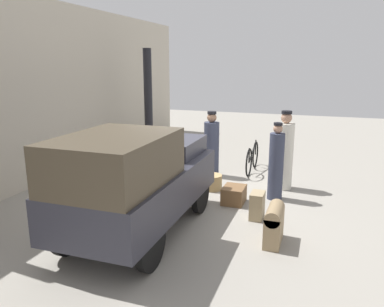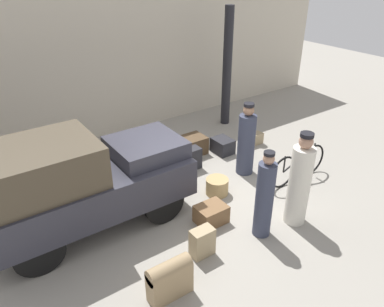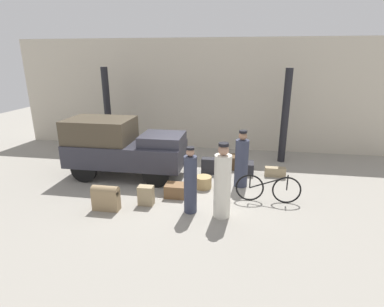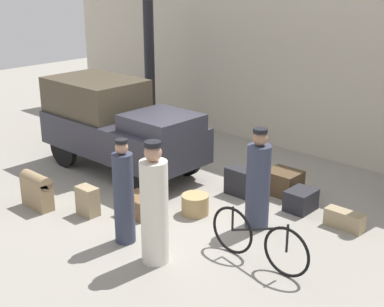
{
  "view_description": "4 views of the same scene",
  "coord_description": "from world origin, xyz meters",
  "px_view_note": "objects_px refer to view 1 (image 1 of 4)",
  "views": [
    {
      "loc": [
        -7.61,
        -2.54,
        2.95
      ],
      "look_at": [
        0.2,
        0.2,
        0.95
      ],
      "focal_mm": 35.0,
      "sensor_mm": 36.0,
      "label": 1
    },
    {
      "loc": [
        -3.72,
        -5.4,
        4.62
      ],
      "look_at": [
        0.2,
        0.2,
        0.95
      ],
      "focal_mm": 35.0,
      "sensor_mm": 36.0,
      "label": 2
    },
    {
      "loc": [
        1.61,
        -8.4,
        3.76
      ],
      "look_at": [
        0.2,
        0.2,
        0.95
      ],
      "focal_mm": 28.0,
      "sensor_mm": 36.0,
      "label": 3
    },
    {
      "loc": [
        6.45,
        -6.57,
        4.17
      ],
      "look_at": [
        0.2,
        0.2,
        0.95
      ],
      "focal_mm": 50.0,
      "sensor_mm": 36.0,
      "label": 4
    }
  ],
  "objects_px": {
    "suitcase_black_upright": "(154,166)",
    "suitcase_tan_flat": "(192,157)",
    "wicker_basket": "(212,182)",
    "porter_standing_middle": "(211,147)",
    "bicycle": "(252,158)",
    "trunk_umber_medium": "(167,173)",
    "truck": "(137,178)",
    "conductor_in_dark_uniform": "(276,164)",
    "suitcase_small_leather": "(257,206)",
    "trunk_barrel_dark": "(274,223)",
    "trunk_wicker_pale": "(177,163)",
    "trunk_large_brown": "(234,195)",
    "porter_carrying_trunk": "(284,154)"
  },
  "relations": [
    {
      "from": "trunk_wicker_pale",
      "to": "trunk_umber_medium",
      "type": "bearing_deg",
      "value": -170.5
    },
    {
      "from": "suitcase_black_upright",
      "to": "trunk_barrel_dark",
      "type": "distance_m",
      "value": 4.64
    },
    {
      "from": "porter_carrying_trunk",
      "to": "trunk_wicker_pale",
      "type": "relative_size",
      "value": 3.48
    },
    {
      "from": "porter_standing_middle",
      "to": "suitcase_black_upright",
      "type": "distance_m",
      "value": 1.66
    },
    {
      "from": "suitcase_black_upright",
      "to": "trunk_umber_medium",
      "type": "distance_m",
      "value": 0.84
    },
    {
      "from": "truck",
      "to": "bicycle",
      "type": "relative_size",
      "value": 2.16
    },
    {
      "from": "trunk_umber_medium",
      "to": "bicycle",
      "type": "bearing_deg",
      "value": -46.47
    },
    {
      "from": "bicycle",
      "to": "trunk_barrel_dark",
      "type": "distance_m",
      "value": 4.28
    },
    {
      "from": "trunk_large_brown",
      "to": "suitcase_small_leather",
      "type": "height_order",
      "value": "suitcase_small_leather"
    },
    {
      "from": "truck",
      "to": "conductor_in_dark_uniform",
      "type": "relative_size",
      "value": 2.18
    },
    {
      "from": "bicycle",
      "to": "porter_standing_middle",
      "type": "bearing_deg",
      "value": 126.95
    },
    {
      "from": "conductor_in_dark_uniform",
      "to": "suitcase_tan_flat",
      "type": "bearing_deg",
      "value": 49.79
    },
    {
      "from": "trunk_wicker_pale",
      "to": "suitcase_black_upright",
      "type": "relative_size",
      "value": 0.87
    },
    {
      "from": "porter_carrying_trunk",
      "to": "suitcase_tan_flat",
      "type": "bearing_deg",
      "value": 61.52
    },
    {
      "from": "trunk_umber_medium",
      "to": "porter_standing_middle",
      "type": "bearing_deg",
      "value": -40.48
    },
    {
      "from": "wicker_basket",
      "to": "trunk_wicker_pale",
      "type": "xyz_separation_m",
      "value": [
        1.3,
        1.41,
        0.01
      ]
    },
    {
      "from": "conductor_in_dark_uniform",
      "to": "suitcase_black_upright",
      "type": "xyz_separation_m",
      "value": [
        0.79,
        3.33,
        -0.56
      ]
    },
    {
      "from": "trunk_wicker_pale",
      "to": "trunk_umber_medium",
      "type": "relative_size",
      "value": 0.9
    },
    {
      "from": "trunk_umber_medium",
      "to": "suitcase_small_leather",
      "type": "height_order",
      "value": "trunk_umber_medium"
    },
    {
      "from": "wicker_basket",
      "to": "porter_standing_middle",
      "type": "distance_m",
      "value": 1.3
    },
    {
      "from": "porter_standing_middle",
      "to": "trunk_barrel_dark",
      "type": "relative_size",
      "value": 2.53
    },
    {
      "from": "trunk_large_brown",
      "to": "wicker_basket",
      "type": "bearing_deg",
      "value": 45.03
    },
    {
      "from": "conductor_in_dark_uniform",
      "to": "porter_standing_middle",
      "type": "bearing_deg",
      "value": 56.01
    },
    {
      "from": "suitcase_small_leather",
      "to": "trunk_barrel_dark",
      "type": "bearing_deg",
      "value": -154.66
    },
    {
      "from": "trunk_large_brown",
      "to": "trunk_barrel_dark",
      "type": "height_order",
      "value": "trunk_barrel_dark"
    },
    {
      "from": "bicycle",
      "to": "trunk_wicker_pale",
      "type": "bearing_deg",
      "value": 104.54
    },
    {
      "from": "trunk_umber_medium",
      "to": "suitcase_tan_flat",
      "type": "bearing_deg",
      "value": 2.45
    },
    {
      "from": "suitcase_black_upright",
      "to": "trunk_umber_medium",
      "type": "relative_size",
      "value": 1.04
    },
    {
      "from": "suitcase_tan_flat",
      "to": "trunk_barrel_dark",
      "type": "distance_m",
      "value": 5.46
    },
    {
      "from": "porter_standing_middle",
      "to": "trunk_large_brown",
      "type": "xyz_separation_m",
      "value": [
        -1.8,
        -1.04,
        -0.61
      ]
    },
    {
      "from": "trunk_wicker_pale",
      "to": "suitcase_tan_flat",
      "type": "xyz_separation_m",
      "value": [
        0.92,
        -0.11,
        -0.04
      ]
    },
    {
      "from": "conductor_in_dark_uniform",
      "to": "trunk_wicker_pale",
      "type": "relative_size",
      "value": 3.17
    },
    {
      "from": "trunk_large_brown",
      "to": "trunk_umber_medium",
      "type": "distance_m",
      "value": 2.07
    },
    {
      "from": "porter_carrying_trunk",
      "to": "trunk_large_brown",
      "type": "relative_size",
      "value": 3.28
    },
    {
      "from": "trunk_wicker_pale",
      "to": "trunk_umber_medium",
      "type": "distance_m",
      "value": 1.23
    },
    {
      "from": "bicycle",
      "to": "porter_carrying_trunk",
      "type": "relative_size",
      "value": 0.92
    },
    {
      "from": "suitcase_small_leather",
      "to": "suitcase_tan_flat",
      "type": "bearing_deg",
      "value": 36.04
    },
    {
      "from": "truck",
      "to": "suitcase_black_upright",
      "type": "xyz_separation_m",
      "value": [
        3.41,
        1.29,
        -0.81
      ]
    },
    {
      "from": "bicycle",
      "to": "conductor_in_dark_uniform",
      "type": "bearing_deg",
      "value": -156.16
    },
    {
      "from": "porter_standing_middle",
      "to": "trunk_umber_medium",
      "type": "distance_m",
      "value": 1.43
    },
    {
      "from": "wicker_basket",
      "to": "trunk_umber_medium",
      "type": "height_order",
      "value": "trunk_umber_medium"
    },
    {
      "from": "trunk_umber_medium",
      "to": "trunk_barrel_dark",
      "type": "relative_size",
      "value": 0.87
    },
    {
      "from": "trunk_wicker_pale",
      "to": "bicycle",
      "type": "bearing_deg",
      "value": -75.46
    },
    {
      "from": "bicycle",
      "to": "trunk_large_brown",
      "type": "height_order",
      "value": "bicycle"
    },
    {
      "from": "bicycle",
      "to": "suitcase_black_upright",
      "type": "bearing_deg",
      "value": 115.64
    },
    {
      "from": "bicycle",
      "to": "wicker_basket",
      "type": "relative_size",
      "value": 3.56
    },
    {
      "from": "bicycle",
      "to": "trunk_large_brown",
      "type": "bearing_deg",
      "value": -178.33
    },
    {
      "from": "trunk_wicker_pale",
      "to": "porter_carrying_trunk",
      "type": "bearing_deg",
      "value": -102.15
    },
    {
      "from": "suitcase_black_upright",
      "to": "suitcase_tan_flat",
      "type": "xyz_separation_m",
      "value": [
        1.58,
        -0.54,
        -0.08
      ]
    },
    {
      "from": "conductor_in_dark_uniform",
      "to": "trunk_large_brown",
      "type": "height_order",
      "value": "conductor_in_dark_uniform"
    }
  ]
}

